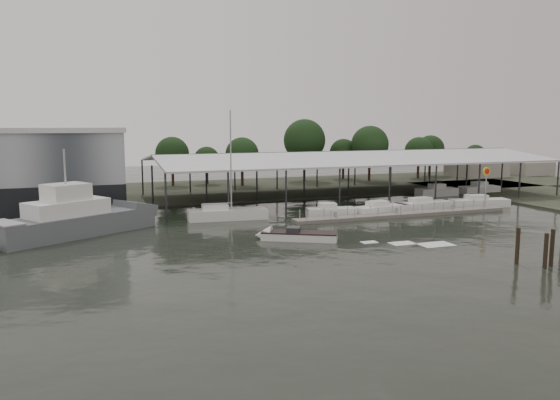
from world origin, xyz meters
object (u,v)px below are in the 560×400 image
object	(u,v)px
grey_trawler	(78,219)
white_sailboat	(226,214)
speedboat_underway	(293,236)
shell_fuel_sign	(486,180)

from	to	relation	value
grey_trawler	white_sailboat	distance (m)	16.41
white_sailboat	speedboat_underway	size ratio (longest dim) A/B	0.74
shell_fuel_sign	white_sailboat	size ratio (longest dim) A/B	0.44
speedboat_underway	shell_fuel_sign	bearing A→B (deg)	-135.62
shell_fuel_sign	white_sailboat	bearing A→B (deg)	170.86
shell_fuel_sign	grey_trawler	size ratio (longest dim) A/B	0.34
white_sailboat	speedboat_underway	world-z (taller)	white_sailboat
shell_fuel_sign	white_sailboat	distance (m)	32.96
shell_fuel_sign	speedboat_underway	bearing A→B (deg)	-165.10
white_sailboat	speedboat_underway	bearing A→B (deg)	-70.71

